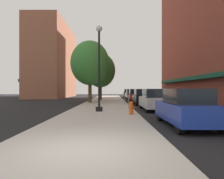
{
  "coord_description": "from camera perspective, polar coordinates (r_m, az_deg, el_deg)",
  "views": [
    {
      "loc": [
        0.76,
        -5.18,
        1.63
      ],
      "look_at": [
        0.83,
        22.94,
        1.59
      ],
      "focal_mm": 33.54,
      "sensor_mm": 36.0,
      "label": 1
    }
  ],
  "objects": [
    {
      "name": "car_silver",
      "position": [
        16.43,
        11.25,
        -2.8
      ],
      "size": [
        1.8,
        4.3,
        1.66
      ],
      "rotation": [
        0.0,
        0.0,
        0.03
      ],
      "color": "black",
      "rests_on": "ground"
    },
    {
      "name": "lamppost",
      "position": [
        14.45,
        -3.68,
        6.32
      ],
      "size": [
        0.48,
        0.48,
        5.9
      ],
      "color": "black",
      "rests_on": "sidewalk_slab"
    },
    {
      "name": "fire_hydrant",
      "position": [
        12.69,
        5.13,
        -4.96
      ],
      "size": [
        0.33,
        0.26,
        0.79
      ],
      "color": "#E05614",
      "rests_on": "sidewalk_slab"
    },
    {
      "name": "parking_meter_near",
      "position": [
        21.24,
        3.35,
        -1.76
      ],
      "size": [
        0.14,
        0.09,
        1.31
      ],
      "color": "slate",
      "rests_on": "sidewalk_slab"
    },
    {
      "name": "ground_plane",
      "position": [
        23.47,
        7.82,
        -3.91
      ],
      "size": [
        90.0,
        90.0,
        0.0
      ],
      "primitive_type": "plane",
      "color": "black"
    },
    {
      "name": "tree_mid",
      "position": [
        24.13,
        -6.17,
        7.17
      ],
      "size": [
        4.4,
        4.4,
        7.04
      ],
      "color": "#4C3823",
      "rests_on": "sidewalk_slab"
    },
    {
      "name": "tree_near",
      "position": [
        29.53,
        -3.32,
        5.22
      ],
      "size": [
        4.18,
        4.18,
        6.58
      ],
      "color": "#422D1E",
      "rests_on": "sidewalk_slab"
    },
    {
      "name": "car_red",
      "position": [
        29.43,
        6.19,
        -1.52
      ],
      "size": [
        1.8,
        4.3,
        1.66
      ],
      "rotation": [
        0.0,
        0.0,
        -0.01
      ],
      "color": "black",
      "rests_on": "ground"
    },
    {
      "name": "building_far_background",
      "position": [
        44.14,
        -15.74,
        7.21
      ],
      "size": [
        6.8,
        18.0,
        14.26
      ],
      "color": "#9E6047",
      "rests_on": "ground"
    },
    {
      "name": "parking_meter_far",
      "position": [
        16.41,
        4.38,
        -2.31
      ],
      "size": [
        0.14,
        0.09,
        1.31
      ],
      "color": "slate",
      "rests_on": "sidewalk_slab"
    },
    {
      "name": "car_white",
      "position": [
        35.26,
        5.14,
        -1.26
      ],
      "size": [
        1.8,
        4.3,
        1.66
      ],
      "rotation": [
        0.0,
        0.0,
        -0.02
      ],
      "color": "black",
      "rests_on": "ground"
    },
    {
      "name": "car_blue",
      "position": [
        9.74,
        19.38,
        -4.78
      ],
      "size": [
        1.8,
        4.3,
        1.66
      ],
      "rotation": [
        0.0,
        0.0,
        -0.02
      ],
      "color": "black",
      "rests_on": "ground"
    },
    {
      "name": "car_green",
      "position": [
        41.93,
        4.29,
        -1.05
      ],
      "size": [
        1.8,
        4.3,
        1.66
      ],
      "rotation": [
        0.0,
        0.0,
        0.01
      ],
      "color": "black",
      "rests_on": "ground"
    },
    {
      "name": "sidewalk_slab",
      "position": [
        24.25,
        -1.94,
        -3.64
      ],
      "size": [
        4.8,
        50.0,
        0.12
      ],
      "primitive_type": "cube",
      "color": "#B7B2A8",
      "rests_on": "ground"
    },
    {
      "name": "car_black",
      "position": [
        22.58,
        8.12,
        -2.01
      ],
      "size": [
        1.8,
        4.3,
        1.66
      ],
      "rotation": [
        0.0,
        0.0,
        0.02
      ],
      "color": "black",
      "rests_on": "ground"
    }
  ]
}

